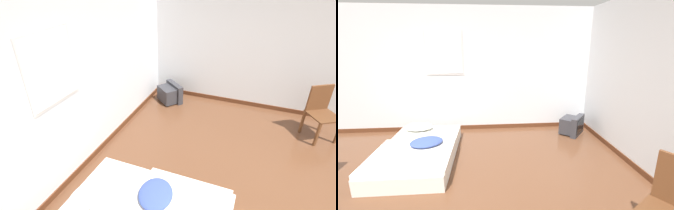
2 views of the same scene
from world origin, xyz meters
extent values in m
cube|color=silver|center=(0.00, 2.92, 1.30)|extent=(7.94, 0.06, 2.60)
cube|color=#562D19|center=(0.00, 2.88, 0.04)|extent=(7.94, 0.02, 0.09)
cube|color=silver|center=(-0.32, 2.89, 1.67)|extent=(0.77, 0.01, 0.90)
cube|color=white|center=(-0.32, 2.88, 1.67)|extent=(0.70, 0.01, 0.83)
cube|color=silver|center=(-0.60, 1.59, 0.11)|extent=(1.15, 1.89, 0.23)
ellipsoid|color=silver|center=(-0.79, 2.31, 0.30)|extent=(0.52, 0.34, 0.14)
cube|color=silver|center=(-0.60, 1.23, 0.25)|extent=(1.17, 1.10, 0.05)
ellipsoid|color=#384C93|center=(-0.46, 1.54, 0.32)|extent=(0.61, 0.55, 0.11)
cube|color=#333338|center=(2.26, 2.47, 0.19)|extent=(0.48, 0.51, 0.32)
cube|color=#333338|center=(2.41, 2.35, 0.20)|extent=(0.43, 0.49, 0.40)
cube|color=black|center=(2.45, 2.31, 0.21)|extent=(0.28, 0.34, 0.29)
camera|label=1|loc=(-2.45, 0.59, 2.79)|focal=28.00mm
camera|label=2|loc=(0.52, -1.91, 1.85)|focal=24.00mm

